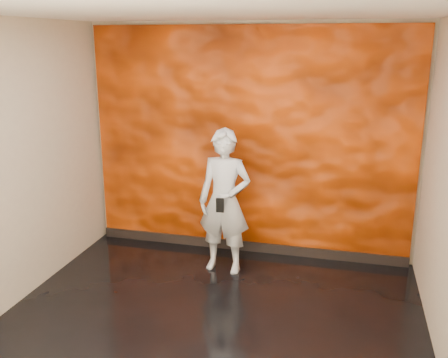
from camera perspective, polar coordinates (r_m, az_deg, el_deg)
The scene contains 5 objects.
room at distance 4.18m, azimuth -2.55°, elevation -0.88°, with size 4.02×4.02×2.81m.
feature_wall at distance 6.03m, azimuth 2.86°, elevation 4.09°, with size 3.90×0.06×2.75m, color #F14A04.
baseboard at distance 6.39m, azimuth 2.63°, elevation -7.65°, with size 3.90×0.04×0.12m, color black.
man at distance 5.62m, azimuth 0.06°, elevation -2.60°, with size 0.60×0.40×1.65m, color #9CA2AB.
phone at distance 5.38m, azimuth -0.46°, elevation -3.02°, with size 0.09×0.02×0.16m, color black.
Camera 1 is at (1.17, -3.83, 2.59)m, focal length 40.00 mm.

